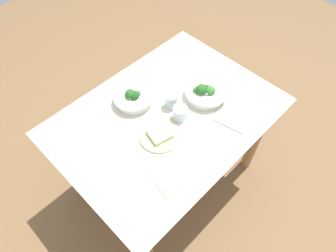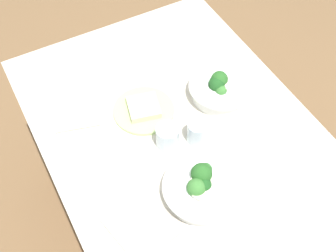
{
  "view_description": "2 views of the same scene",
  "coord_description": "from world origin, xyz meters",
  "px_view_note": "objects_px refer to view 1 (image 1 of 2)",
  "views": [
    {
      "loc": [
        0.74,
        0.73,
        2.08
      ],
      "look_at": [
        0.05,
        0.06,
        0.76
      ],
      "focal_mm": 32.56,
      "sensor_mm": 36.0,
      "label": 1
    },
    {
      "loc": [
        -0.79,
        0.47,
        1.98
      ],
      "look_at": [
        0.02,
        0.03,
        0.76
      ],
      "focal_mm": 47.37,
      "sensor_mm": 36.0,
      "label": 2
    }
  ],
  "objects_px": {
    "broccoli_bowl_far": "(206,92)",
    "bread_side_plate": "(160,135)",
    "fork_by_far_bowl": "(103,117)",
    "napkin_folded_lower": "(173,176)",
    "table_knife_left": "(122,189)",
    "water_glass_center": "(171,100)",
    "broccoli_bowl_near": "(133,98)",
    "water_glass_side": "(180,113)",
    "fork_by_near_bowl": "(93,150)",
    "napkin_folded_upper": "(235,115)"
  },
  "relations": [
    {
      "from": "broccoli_bowl_far",
      "to": "bread_side_plate",
      "type": "bearing_deg",
      "value": 1.51
    },
    {
      "from": "fork_by_far_bowl",
      "to": "napkin_folded_lower",
      "type": "xyz_separation_m",
      "value": [
        -0.01,
        0.52,
        0.0
      ]
    },
    {
      "from": "broccoli_bowl_far",
      "to": "table_knife_left",
      "type": "relative_size",
      "value": 1.31
    },
    {
      "from": "bread_side_plate",
      "to": "water_glass_center",
      "type": "distance_m",
      "value": 0.22
    },
    {
      "from": "table_knife_left",
      "to": "napkin_folded_lower",
      "type": "relative_size",
      "value": 1.06
    },
    {
      "from": "broccoli_bowl_far",
      "to": "broccoli_bowl_near",
      "type": "distance_m",
      "value": 0.41
    },
    {
      "from": "bread_side_plate",
      "to": "napkin_folded_lower",
      "type": "bearing_deg",
      "value": 60.61
    },
    {
      "from": "bread_side_plate",
      "to": "fork_by_far_bowl",
      "type": "distance_m",
      "value": 0.34
    },
    {
      "from": "water_glass_side",
      "to": "napkin_folded_lower",
      "type": "height_order",
      "value": "water_glass_side"
    },
    {
      "from": "water_glass_center",
      "to": "water_glass_side",
      "type": "relative_size",
      "value": 1.02
    },
    {
      "from": "fork_by_near_bowl",
      "to": "broccoli_bowl_near",
      "type": "bearing_deg",
      "value": 153.33
    },
    {
      "from": "table_knife_left",
      "to": "fork_by_near_bowl",
      "type": "bearing_deg",
      "value": -87.46
    },
    {
      "from": "water_glass_side",
      "to": "table_knife_left",
      "type": "height_order",
      "value": "water_glass_side"
    },
    {
      "from": "bread_side_plate",
      "to": "napkin_folded_upper",
      "type": "bearing_deg",
      "value": 152.76
    },
    {
      "from": "napkin_folded_upper",
      "to": "fork_by_far_bowl",
      "type": "bearing_deg",
      "value": -44.36
    },
    {
      "from": "table_knife_left",
      "to": "napkin_folded_upper",
      "type": "relative_size",
      "value": 1.0
    },
    {
      "from": "water_glass_center",
      "to": "bread_side_plate",
      "type": "bearing_deg",
      "value": 28.37
    },
    {
      "from": "fork_by_far_bowl",
      "to": "napkin_folded_upper",
      "type": "bearing_deg",
      "value": 17.87
    },
    {
      "from": "fork_by_far_bowl",
      "to": "napkin_folded_upper",
      "type": "height_order",
      "value": "napkin_folded_upper"
    },
    {
      "from": "fork_by_near_bowl",
      "to": "bread_side_plate",
      "type": "bearing_deg",
      "value": 107.63
    },
    {
      "from": "broccoli_bowl_far",
      "to": "broccoli_bowl_near",
      "type": "bearing_deg",
      "value": -39.94
    },
    {
      "from": "napkin_folded_lower",
      "to": "water_glass_center",
      "type": "bearing_deg",
      "value": -134.66
    },
    {
      "from": "bread_side_plate",
      "to": "fork_by_near_bowl",
      "type": "relative_size",
      "value": 2.54
    },
    {
      "from": "bread_side_plate",
      "to": "table_knife_left",
      "type": "xyz_separation_m",
      "value": [
        0.33,
        0.09,
        -0.01
      ]
    },
    {
      "from": "water_glass_center",
      "to": "fork_by_near_bowl",
      "type": "xyz_separation_m",
      "value": [
        0.49,
        -0.07,
        -0.04
      ]
    },
    {
      "from": "water_glass_side",
      "to": "napkin_folded_upper",
      "type": "xyz_separation_m",
      "value": [
        -0.22,
        0.21,
        -0.04
      ]
    },
    {
      "from": "broccoli_bowl_near",
      "to": "fork_by_near_bowl",
      "type": "xyz_separation_m",
      "value": [
        0.36,
        0.1,
        -0.03
      ]
    },
    {
      "from": "water_glass_side",
      "to": "table_knife_left",
      "type": "relative_size",
      "value": 0.44
    },
    {
      "from": "water_glass_side",
      "to": "napkin_folded_upper",
      "type": "height_order",
      "value": "water_glass_side"
    },
    {
      "from": "table_knife_left",
      "to": "water_glass_side",
      "type": "bearing_deg",
      "value": -159.56
    },
    {
      "from": "broccoli_bowl_near",
      "to": "water_glass_side",
      "type": "height_order",
      "value": "broccoli_bowl_near"
    },
    {
      "from": "broccoli_bowl_near",
      "to": "napkin_folded_upper",
      "type": "xyz_separation_m",
      "value": [
        -0.33,
        0.48,
        -0.03
      ]
    },
    {
      "from": "broccoli_bowl_near",
      "to": "napkin_folded_lower",
      "type": "height_order",
      "value": "broccoli_bowl_near"
    },
    {
      "from": "bread_side_plate",
      "to": "table_knife_left",
      "type": "height_order",
      "value": "bread_side_plate"
    },
    {
      "from": "bread_side_plate",
      "to": "napkin_folded_upper",
      "type": "distance_m",
      "value": 0.44
    },
    {
      "from": "water_glass_center",
      "to": "water_glass_side",
      "type": "height_order",
      "value": "water_glass_center"
    },
    {
      "from": "broccoli_bowl_near",
      "to": "water_glass_center",
      "type": "bearing_deg",
      "value": 127.55
    },
    {
      "from": "fork_by_far_bowl",
      "to": "table_knife_left",
      "type": "xyz_separation_m",
      "value": [
        0.2,
        0.4,
        -0.0
      ]
    },
    {
      "from": "table_knife_left",
      "to": "napkin_folded_upper",
      "type": "bearing_deg",
      "value": -179.31
    },
    {
      "from": "water_glass_center",
      "to": "napkin_folded_upper",
      "type": "height_order",
      "value": "water_glass_center"
    },
    {
      "from": "broccoli_bowl_far",
      "to": "water_glass_center",
      "type": "xyz_separation_m",
      "value": [
        0.19,
        -0.09,
        0.01
      ]
    },
    {
      "from": "broccoli_bowl_near",
      "to": "water_glass_center",
      "type": "height_order",
      "value": "broccoli_bowl_near"
    },
    {
      "from": "broccoli_bowl_near",
      "to": "fork_by_far_bowl",
      "type": "height_order",
      "value": "broccoli_bowl_near"
    },
    {
      "from": "table_knife_left",
      "to": "napkin_folded_lower",
      "type": "xyz_separation_m",
      "value": [
        -0.21,
        0.12,
        0.0
      ]
    },
    {
      "from": "water_glass_center",
      "to": "napkin_folded_lower",
      "type": "bearing_deg",
      "value": 45.34
    },
    {
      "from": "fork_by_far_bowl",
      "to": "table_knife_left",
      "type": "relative_size",
      "value": 0.51
    },
    {
      "from": "broccoli_bowl_near",
      "to": "fork_by_near_bowl",
      "type": "distance_m",
      "value": 0.38
    },
    {
      "from": "bread_side_plate",
      "to": "water_glass_side",
      "type": "bearing_deg",
      "value": -177.36
    },
    {
      "from": "table_knife_left",
      "to": "broccoli_bowl_near",
      "type": "bearing_deg",
      "value": -127.92
    },
    {
      "from": "broccoli_bowl_near",
      "to": "bread_side_plate",
      "type": "distance_m",
      "value": 0.28
    }
  ]
}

